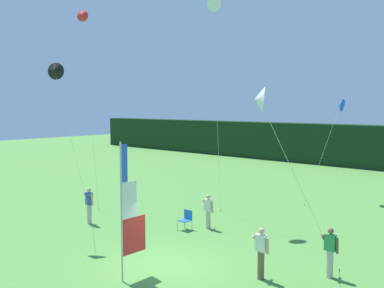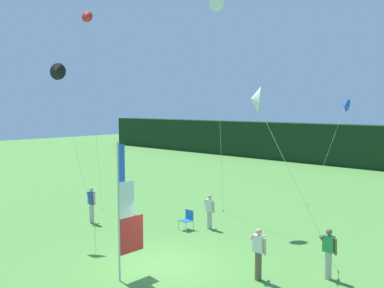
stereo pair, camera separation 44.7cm
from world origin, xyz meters
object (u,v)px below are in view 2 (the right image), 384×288
person_far_left (92,204)px  kite_blue_delta_1 (345,105)px  kite_black_delta_0 (57,72)px  person_far_right (329,252)px  folding_chair (187,218)px  kite_red_delta_3 (87,17)px  kite_white_delta_2 (256,100)px  person_near_banner (210,211)px  person_mid_field (258,252)px  kite_white_delta_4 (215,4)px  banner_flag (126,213)px

person_far_left → kite_blue_delta_1: size_ratio=0.29×
kite_black_delta_0 → kite_blue_delta_1: size_ratio=1.22×
person_far_right → kite_black_delta_0: size_ratio=0.22×
folding_chair → kite_red_delta_3: size_ratio=0.08×
kite_black_delta_0 → kite_white_delta_2: bearing=4.7°
person_near_banner → kite_white_delta_2: bearing=-38.5°
kite_white_delta_2 → kite_blue_delta_1: bearing=104.1°
kite_black_delta_0 → kite_blue_delta_1: 16.70m
person_near_banner → person_far_left: size_ratio=0.91×
person_near_banner → kite_blue_delta_1: 11.59m
person_far_right → kite_white_delta_2: bearing=-111.1°
person_near_banner → folding_chair: person_near_banner is taller
person_far_right → kite_black_delta_0: (-10.72, -3.53, 6.21)m
person_mid_field → kite_white_delta_4: bearing=140.3°
person_mid_field → kite_black_delta_0: bearing=-168.2°
person_near_banner → folding_chair: (-0.67, -0.78, -0.34)m
folding_chair → kite_white_delta_2: bearing=-30.2°
kite_white_delta_2 → kite_red_delta_3: (-15.14, 4.29, 5.12)m
person_mid_field → kite_blue_delta_1: 14.79m
banner_flag → kite_black_delta_0: bearing=170.8°
person_far_left → kite_white_delta_2: size_ratio=0.28×
kite_white_delta_2 → person_far_left: bearing=173.4°
kite_white_delta_4 → kite_white_delta_2: bearing=-42.7°
person_mid_field → kite_red_delta_3: 17.97m
folding_chair → person_mid_field: bearing=-24.0°
kite_black_delta_0 → person_far_left: bearing=107.3°
person_far_left → kite_blue_delta_1: bearing=64.0°
person_far_left → kite_blue_delta_1: kite_blue_delta_1 is taller
person_far_left → kite_white_delta_2: bearing=-6.6°
person_near_banner → kite_white_delta_4: size_ratio=0.14×
banner_flag → folding_chair: bearing=113.9°
person_far_left → kite_red_delta_3: (-4.86, 3.10, 9.99)m
kite_white_delta_4 → person_mid_field: bearing=-39.7°
person_far_right → kite_white_delta_4: kite_white_delta_4 is taller
folding_chair → kite_white_delta_4: size_ratio=0.08×
person_far_left → kite_black_delta_0: 6.51m
banner_flag → person_mid_field: 4.48m
kite_black_delta_0 → kite_red_delta_3: bearing=137.1°
banner_flag → person_mid_field: bearing=41.4°
person_mid_field → kite_blue_delta_1: size_ratio=0.28×
banner_flag → kite_red_delta_3: size_ratio=0.40×
kite_white_delta_2 → kite_white_delta_4: size_ratio=0.56×
folding_chair → kite_blue_delta_1: (2.46, 11.15, 5.20)m
kite_white_delta_4 → kite_blue_delta_1: bearing=69.9°
person_far_right → kite_black_delta_0: kite_black_delta_0 is taller
banner_flag → kite_white_delta_4: bearing=110.5°
kite_white_delta_2 → person_near_banner: bearing=141.5°
kite_white_delta_4 → banner_flag: bearing=-69.5°
kite_blue_delta_1 → kite_red_delta_3: 16.35m
person_far_right → kite_red_delta_3: bearing=174.5°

